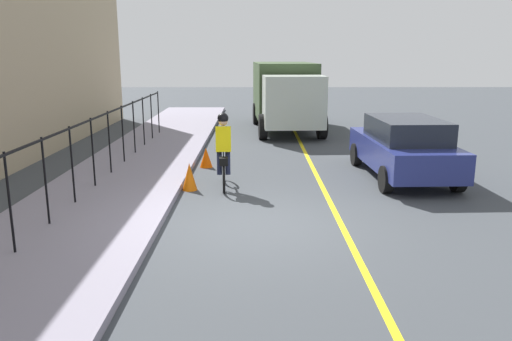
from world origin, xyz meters
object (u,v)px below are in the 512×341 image
at_px(box_truck_background, 285,93).
at_px(traffic_cone_far, 190,177).
at_px(patrol_sedan, 404,147).
at_px(traffic_cone_near, 206,157).
at_px(cyclist_lead, 223,151).

height_order(box_truck_background, traffic_cone_far, box_truck_background).
xyz_separation_m(patrol_sedan, traffic_cone_near, (1.25, 5.24, -0.54)).
height_order(cyclist_lead, patrol_sedan, cyclist_lead).
height_order(patrol_sedan, traffic_cone_far, patrol_sedan).
distance_m(box_truck_background, traffic_cone_far, 10.30).
distance_m(box_truck_background, traffic_cone_near, 7.92).
relative_size(cyclist_lead, traffic_cone_near, 3.22).
bearing_deg(traffic_cone_near, patrol_sedan, -103.41).
bearing_deg(cyclist_lead, box_truck_background, -15.63).
bearing_deg(box_truck_background, patrol_sedan, 13.53).
bearing_deg(traffic_cone_near, box_truck_background, -19.97).
xyz_separation_m(box_truck_background, traffic_cone_far, (-9.83, 2.83, -1.22)).
bearing_deg(cyclist_lead, patrol_sedan, -80.61).
distance_m(patrol_sedan, traffic_cone_far, 5.56).
distance_m(patrol_sedan, traffic_cone_near, 5.42).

